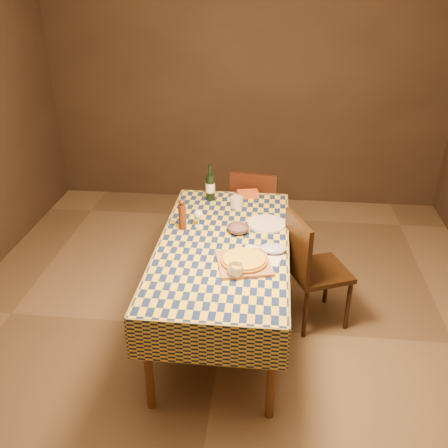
% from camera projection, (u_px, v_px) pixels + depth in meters
% --- Properties ---
extents(room, '(5.00, 5.10, 2.70)m').
position_uv_depth(room, '(223.00, 168.00, 3.32)').
color(room, brown).
rests_on(room, ground).
extents(dining_table, '(0.94, 1.84, 0.77)m').
position_uv_depth(dining_table, '(223.00, 252.00, 3.62)').
color(dining_table, brown).
rests_on(dining_table, ground).
extents(cutting_board, '(0.42, 0.42, 0.02)m').
position_uv_depth(cutting_board, '(244.00, 263.00, 3.32)').
color(cutting_board, '#A1694B').
rests_on(cutting_board, dining_table).
extents(pizza, '(0.41, 0.41, 0.03)m').
position_uv_depth(pizza, '(244.00, 260.00, 3.31)').
color(pizza, '#A0651A').
rests_on(pizza, cutting_board).
extents(pepper_mill, '(0.06, 0.06, 0.24)m').
position_uv_depth(pepper_mill, '(182.00, 215.00, 3.73)').
color(pepper_mill, '#451F10').
rests_on(pepper_mill, dining_table).
extents(bowl, '(0.17, 0.17, 0.05)m').
position_uv_depth(bowl, '(238.00, 229.00, 3.72)').
color(bowl, '#5B424D').
rests_on(bowl, dining_table).
extents(wine_glass, '(0.07, 0.07, 0.14)m').
position_uv_depth(wine_glass, '(198.00, 215.00, 3.78)').
color(wine_glass, white).
rests_on(wine_glass, dining_table).
extents(wine_bottle, '(0.09, 0.09, 0.32)m').
position_uv_depth(wine_bottle, '(210.00, 187.00, 4.20)').
color(wine_bottle, black).
rests_on(wine_bottle, dining_table).
extents(deli_tub, '(0.12, 0.12, 0.09)m').
position_uv_depth(deli_tub, '(237.00, 202.00, 4.11)').
color(deli_tub, '#BABEC1').
rests_on(deli_tub, dining_table).
extents(takeout_container, '(0.20, 0.16, 0.04)m').
position_uv_depth(takeout_container, '(248.00, 194.00, 4.30)').
color(takeout_container, '#BC5018').
rests_on(takeout_container, dining_table).
extents(white_plate, '(0.35, 0.35, 0.02)m').
position_uv_depth(white_plate, '(267.00, 224.00, 3.84)').
color(white_plate, white).
rests_on(white_plate, dining_table).
extents(tumbler, '(0.13, 0.13, 0.08)m').
position_uv_depth(tumbler, '(235.00, 271.00, 3.19)').
color(tumbler, silver).
rests_on(tumbler, dining_table).
extents(flour_patch, '(0.33, 0.29, 0.00)m').
position_uv_depth(flour_patch, '(261.00, 255.00, 3.44)').
color(flour_patch, silver).
rests_on(flour_patch, dining_table).
extents(flour_bag, '(0.19, 0.15, 0.05)m').
position_uv_depth(flour_bag, '(273.00, 249.00, 3.47)').
color(flour_bag, '#A3B7D1').
rests_on(flour_bag, dining_table).
extents(chair_far, '(0.47, 0.48, 0.93)m').
position_uv_depth(chair_far, '(255.00, 210.00, 4.64)').
color(chair_far, black).
rests_on(chair_far, ground).
extents(chair_right, '(0.56, 0.55, 0.93)m').
position_uv_depth(chair_right, '(310.00, 265.00, 3.79)').
color(chair_right, black).
rests_on(chair_right, ground).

